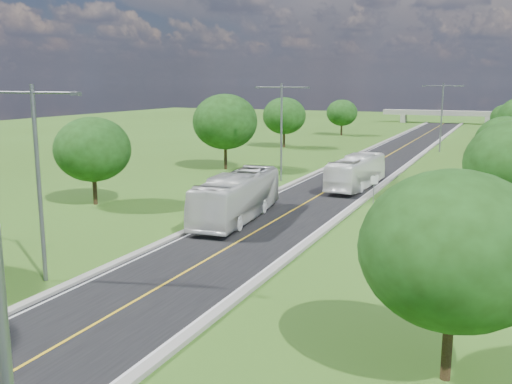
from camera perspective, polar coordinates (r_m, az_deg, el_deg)
ground at (r=71.62m, az=11.44°, el=2.60°), size 260.00×260.00×0.00m
road at (r=77.42m, az=12.44°, el=3.20°), size 8.00×150.00×0.06m
curb_left at (r=78.37m, az=9.39°, el=3.46°), size 0.50×150.00×0.22m
curb_right at (r=76.68m, az=15.55°, el=3.04°), size 0.50×150.00×0.22m
speed_limit_sign at (r=49.02m, az=11.70°, el=0.72°), size 0.55×0.09×2.40m
overpass at (r=150.19m, az=18.35°, el=7.44°), size 30.00×3.00×3.20m
streetlight_near_left at (r=30.43m, az=-21.00°, el=2.37°), size 5.90×0.25×10.00m
streetlight_mid_left at (r=58.43m, az=2.56°, el=6.84°), size 5.90×0.25×10.00m
streetlight_far_right at (r=87.81m, az=18.09°, el=7.68°), size 5.90×0.25×10.00m
tree_lb at (r=49.01m, az=-16.01°, el=4.12°), size 6.30×6.30×7.33m
tree_lc at (r=66.72m, az=-3.10°, el=7.03°), size 7.56×7.56×8.79m
tree_ld at (r=89.45m, az=2.85°, el=7.62°), size 6.72×6.72×7.82m
tree_le at (r=111.45m, az=8.59°, el=7.84°), size 5.88×5.88×6.84m
tree_ra at (r=20.01m, az=19.17°, el=-5.48°), size 6.30×6.30×7.33m
tree_rc at (r=61.47m, az=23.69°, el=4.63°), size 5.88×5.88×6.84m
tree_re at (r=109.37m, az=23.77°, el=6.83°), size 5.46×5.46×6.35m
bus_outbound at (r=55.56m, az=10.00°, el=1.98°), size 3.26×11.31×3.11m
bus_inbound at (r=42.15m, az=-1.90°, el=-0.45°), size 4.16×12.60×3.45m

